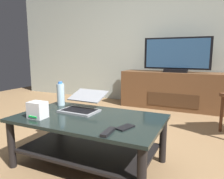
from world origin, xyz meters
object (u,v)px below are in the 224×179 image
television (176,56)px  laptop (83,104)px  cell_phone (125,127)px  coffee_table (89,131)px  tv_remote (108,132)px  router_box (38,110)px  media_cabinet (175,90)px  water_bottle_near (61,94)px

television → laptop: (-0.50, -2.09, -0.43)m
laptop → cell_phone: 0.59m
coffee_table → tv_remote: (0.31, -0.27, 0.14)m
router_box → tv_remote: (0.66, -0.07, -0.06)m
coffee_table → router_box: router_box is taller
tv_remote → router_box: bearing=170.9°
router_box → media_cabinet: bearing=74.0°
water_bottle_near → laptop: bearing=-14.2°
television → router_box: television is taller
television → water_bottle_near: television is taller
coffee_table → router_box: bearing=-150.5°
television → cell_phone: television is taller
coffee_table → tv_remote: tv_remote is taller
router_box → water_bottle_near: 0.45m
water_bottle_near → cell_phone: bearing=-22.9°
water_bottle_near → tv_remote: (0.77, -0.50, -0.10)m
laptop → cell_phone: size_ratio=2.71×
media_cabinet → television: bearing=-90.0°
coffee_table → television: size_ratio=1.11×
router_box → water_bottle_near: bearing=104.1°
television → tv_remote: bearing=-91.0°
television → tv_remote: 2.55m
router_box → tv_remote: bearing=-5.7°
media_cabinet → cell_phone: size_ratio=12.96×
cell_phone → media_cabinet: bearing=109.0°
television → laptop: size_ratio=2.86×
media_cabinet → router_box: media_cabinet is taller
television → coffee_table: bearing=-98.9°
media_cabinet → laptop: bearing=-103.4°
coffee_table → cell_phone: size_ratio=8.62×
laptop → tv_remote: laptop is taller
television → cell_phone: 2.41m
water_bottle_near → tv_remote: 0.92m
media_cabinet → tv_remote: (-0.04, -2.53, 0.12)m
coffee_table → television: television is taller
coffee_table → television: bearing=81.1°
laptop → water_bottle_near: size_ratio=1.59×
laptop → router_box: size_ratio=2.73×
television → water_bottle_near: 2.20m
laptop → water_bottle_near: (-0.31, 0.08, 0.06)m
cell_phone → tv_remote: bearing=-95.8°
laptop → tv_remote: size_ratio=2.37×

